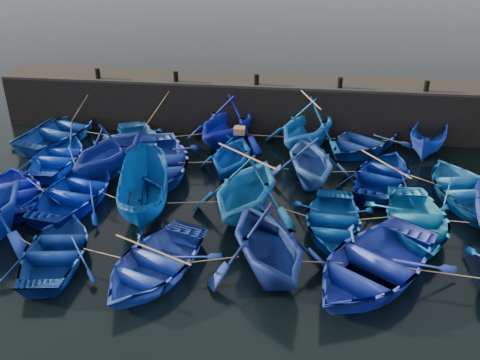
# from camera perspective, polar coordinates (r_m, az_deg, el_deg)

# --- Properties ---
(ground) EXTENTS (120.00, 120.00, 0.00)m
(ground) POSITION_cam_1_polar(r_m,az_deg,el_deg) (18.88, -1.22, -6.38)
(ground) COLOR black
(ground) RESTS_ON ground
(quay_wall) EXTENTS (26.00, 2.50, 2.50)m
(quay_wall) POSITION_cam_1_polar(r_m,az_deg,el_deg) (27.69, 1.91, 8.01)
(quay_wall) COLOR black
(quay_wall) RESTS_ON ground
(quay_top) EXTENTS (26.00, 2.50, 0.12)m
(quay_top) POSITION_cam_1_polar(r_m,az_deg,el_deg) (27.27, 1.96, 10.60)
(quay_top) COLOR black
(quay_top) RESTS_ON quay_wall
(bollard_0) EXTENTS (0.24, 0.24, 0.50)m
(bollard_0) POSITION_cam_1_polar(r_m,az_deg,el_deg) (28.19, -14.94, 10.93)
(bollard_0) COLOR black
(bollard_0) RESTS_ON quay_top
(bollard_1) EXTENTS (0.24, 0.24, 0.50)m
(bollard_1) POSITION_cam_1_polar(r_m,az_deg,el_deg) (26.98, -6.87, 10.92)
(bollard_1) COLOR black
(bollard_1) RESTS_ON quay_top
(bollard_2) EXTENTS (0.24, 0.24, 0.50)m
(bollard_2) POSITION_cam_1_polar(r_m,az_deg,el_deg) (26.32, 1.78, 10.68)
(bollard_2) COLOR black
(bollard_2) RESTS_ON quay_top
(bollard_3) EXTENTS (0.24, 0.24, 0.50)m
(bollard_3) POSITION_cam_1_polar(r_m,az_deg,el_deg) (26.27, 10.63, 10.18)
(bollard_3) COLOR black
(bollard_3) RESTS_ON quay_top
(bollard_4) EXTENTS (0.24, 0.24, 0.50)m
(bollard_4) POSITION_cam_1_polar(r_m,az_deg,el_deg) (26.82, 19.29, 9.46)
(bollard_4) COLOR black
(bollard_4) RESTS_ON quay_top
(boat_0) EXTENTS (4.95, 5.97, 1.07)m
(boat_0) POSITION_cam_1_polar(r_m,az_deg,el_deg) (27.82, -18.44, 5.09)
(boat_0) COLOR navy
(boat_0) RESTS_ON ground
(boat_1) EXTENTS (4.62, 5.21, 0.89)m
(boat_1) POSITION_cam_1_polar(r_m,az_deg,el_deg) (25.97, -10.96, 4.22)
(boat_1) COLOR blue
(boat_1) RESTS_ON ground
(boat_2) EXTENTS (5.44, 5.80, 2.45)m
(boat_2) POSITION_cam_1_polar(r_m,az_deg,el_deg) (25.66, -1.33, 6.33)
(boat_2) COLOR #0C1596
(boat_2) RESTS_ON ground
(boat_3) EXTENTS (5.70, 6.00, 2.48)m
(boat_3) POSITION_cam_1_polar(r_m,az_deg,el_deg) (25.41, 7.25, 5.92)
(boat_3) COLOR blue
(boat_3) RESTS_ON ground
(boat_4) EXTENTS (5.65, 5.91, 1.00)m
(boat_4) POSITION_cam_1_polar(r_m,az_deg,el_deg) (25.98, 12.98, 4.14)
(boat_4) COLOR navy
(boat_4) RESTS_ON ground
(boat_5) EXTENTS (2.77, 4.35, 1.57)m
(boat_5) POSITION_cam_1_polar(r_m,az_deg,el_deg) (26.25, 19.50, 4.16)
(boat_5) COLOR #15339F
(boat_5) RESTS_ON ground
(boat_6) EXTENTS (3.13, 4.31, 0.88)m
(boat_6) POSITION_cam_1_polar(r_m,az_deg,el_deg) (25.19, -18.74, 2.42)
(boat_6) COLOR #0B34D5
(boat_6) RESTS_ON ground
(boat_7) EXTENTS (5.14, 5.48, 2.32)m
(boat_7) POSITION_cam_1_polar(r_m,az_deg,el_deg) (23.52, -13.73, 3.27)
(boat_7) COLOR navy
(boat_7) RESTS_ON ground
(boat_8) EXTENTS (5.51, 6.54, 1.16)m
(boat_8) POSITION_cam_1_polar(r_m,az_deg,el_deg) (23.34, -8.76, 2.00)
(boat_8) COLOR #1F39AA
(boat_8) RESTS_ON ground
(boat_9) EXTENTS (3.62, 4.06, 1.93)m
(boat_9) POSITION_cam_1_polar(r_m,az_deg,el_deg) (22.80, -0.81, 2.77)
(boat_9) COLOR #033A95
(boat_9) RESTS_ON ground
(boat_10) EXTENTS (4.45, 4.88, 2.20)m
(boat_10) POSITION_cam_1_polar(r_m,az_deg,el_deg) (22.28, 7.59, 2.27)
(boat_10) COLOR #244E9B
(boat_10) RESTS_ON ground
(boat_11) EXTENTS (4.65, 5.40, 0.94)m
(boat_11) POSITION_cam_1_polar(r_m,az_deg,el_deg) (22.97, 15.09, 0.58)
(boat_11) COLOR navy
(boat_11) RESTS_ON ground
(boat_12) EXTENTS (4.40, 5.44, 1.00)m
(boat_12) POSITION_cam_1_polar(r_m,az_deg,el_deg) (22.85, 22.83, -0.81)
(boat_12) COLOR #1960AD
(boat_12) RESTS_ON ground
(boat_13) EXTENTS (4.74, 5.08, 0.86)m
(boat_13) POSITION_cam_1_polar(r_m,az_deg,el_deg) (22.82, -22.77, -1.04)
(boat_13) COLOR #0C15A4
(boat_13) RESTS_ON ground
(boat_14) EXTENTS (4.19, 5.36, 1.01)m
(boat_14) POSITION_cam_1_polar(r_m,az_deg,el_deg) (21.79, -16.98, -1.14)
(boat_14) COLOR #0420AB
(boat_14) RESTS_ON ground
(boat_15) EXTENTS (2.86, 5.21, 1.91)m
(boat_15) POSITION_cam_1_polar(r_m,az_deg,el_deg) (20.18, -10.31, -1.27)
(boat_15) COLOR navy
(boat_15) RESTS_ON ground
(boat_16) EXTENTS (5.06, 5.53, 2.47)m
(boat_16) POSITION_cam_1_polar(r_m,az_deg,el_deg) (19.61, 0.67, -0.75)
(boat_16) COLOR #135EA4
(boat_16) RESTS_ON ground
(boat_17) EXTENTS (3.32, 4.47, 0.89)m
(boat_17) POSITION_cam_1_polar(r_m,az_deg,el_deg) (19.38, 9.84, -4.28)
(boat_17) COLOR navy
(boat_17) RESTS_ON ground
(boat_18) EXTENTS (3.51, 4.76, 0.96)m
(boat_18) POSITION_cam_1_polar(r_m,az_deg,el_deg) (20.07, 18.31, -4.09)
(boat_18) COLOR blue
(boat_18) RESTS_ON ground
(boat_21) EXTENTS (3.72, 4.74, 0.90)m
(boat_21) POSITION_cam_1_polar(r_m,az_deg,el_deg) (18.62, -18.90, -6.99)
(boat_21) COLOR navy
(boat_21) RESTS_ON ground
(boat_22) EXTENTS (4.65, 5.49, 0.97)m
(boat_22) POSITION_cam_1_polar(r_m,az_deg,el_deg) (17.18, -9.21, -8.72)
(boat_22) COLOR blue
(boat_22) RESTS_ON ground
(boat_23) EXTENTS (5.53, 5.84, 2.42)m
(boat_23) POSITION_cam_1_polar(r_m,az_deg,el_deg) (16.66, 2.96, -6.56)
(boat_23) COLOR navy
(boat_23) RESTS_ON ground
(boat_24) EXTENTS (6.53, 6.93, 1.17)m
(boat_24) POSITION_cam_1_polar(r_m,az_deg,el_deg) (17.23, 13.98, -8.73)
(boat_24) COLOR #2136C3
(boat_24) RESTS_ON ground
(wooden_crate) EXTENTS (0.45, 0.42, 0.28)m
(wooden_crate) POSITION_cam_1_polar(r_m,az_deg,el_deg) (22.31, -0.06, 5.30)
(wooden_crate) COLOR brown
(wooden_crate) RESTS_ON boat_9
(mooring_ropes) EXTENTS (17.78, 11.83, 2.10)m
(mooring_ropes) POSITION_cam_1_polar(r_m,az_deg,el_deg) (22.76, 0.67, 2.47)
(mooring_ropes) COLOR tan
(mooring_ropes) RESTS_ON ground
(loose_oars) EXTENTS (10.12, 12.53, 1.59)m
(loose_oars) POSITION_cam_1_polar(r_m,az_deg,el_deg) (20.57, 4.66, 2.18)
(loose_oars) COLOR #99724C
(loose_oars) RESTS_ON ground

